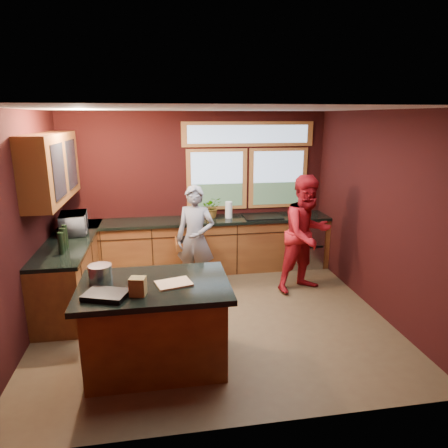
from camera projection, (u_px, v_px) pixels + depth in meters
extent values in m
plane|color=brown|center=(213.00, 316.00, 5.39)|extent=(4.50, 4.50, 0.00)
cube|color=black|center=(197.00, 191.00, 6.94)|extent=(4.50, 0.02, 2.70)
cube|color=black|center=(247.00, 283.00, 3.13)|extent=(4.50, 0.02, 2.70)
cube|color=black|center=(23.00, 228.00, 4.68)|extent=(0.02, 4.00, 2.70)
cube|color=black|center=(377.00, 213.00, 5.39)|extent=(0.02, 4.00, 2.70)
cube|color=silver|center=(212.00, 109.00, 4.68)|extent=(4.50, 4.00, 0.02)
cube|color=#8BA3C1|center=(217.00, 180.00, 6.93)|extent=(1.06, 0.02, 1.06)
cube|color=#8BA3C1|center=(278.00, 178.00, 7.10)|extent=(1.06, 0.02, 1.06)
cube|color=#A96831|center=(249.00, 134.00, 6.81)|extent=(2.30, 0.02, 0.42)
cube|color=#582A15|center=(51.00, 167.00, 5.36)|extent=(0.36, 1.80, 0.90)
cube|color=#582A15|center=(200.00, 246.00, 6.89)|extent=(4.50, 0.60, 0.88)
cube|color=black|center=(199.00, 221.00, 6.76)|extent=(4.50, 0.64, 0.05)
cube|color=#B7B7BC|center=(302.00, 242.00, 7.17)|extent=(0.60, 0.58, 0.85)
cube|color=black|center=(263.00, 218.00, 6.91)|extent=(0.66, 0.46, 0.05)
cube|color=#582A15|center=(72.00, 272.00, 5.78)|extent=(0.60, 2.30, 0.88)
cube|color=black|center=(69.00, 241.00, 5.66)|extent=(0.64, 2.30, 0.05)
cube|color=#582A15|center=(156.00, 327.00, 4.25)|extent=(1.40, 0.90, 0.88)
cube|color=black|center=(154.00, 286.00, 4.13)|extent=(1.55, 1.05, 0.06)
imported|color=slate|center=(195.00, 239.00, 6.04)|extent=(0.70, 0.59, 1.64)
imported|color=#A6131B|center=(307.00, 234.00, 6.02)|extent=(1.05, 0.93, 1.79)
imported|color=#999999|center=(74.00, 223.00, 5.90)|extent=(0.44, 0.59, 0.30)
imported|color=#999999|center=(212.00, 207.00, 6.80)|extent=(0.33, 0.28, 0.36)
cylinder|color=silver|center=(229.00, 210.00, 6.81)|extent=(0.12, 0.12, 0.28)
cube|color=tan|center=(174.00, 283.00, 4.10)|extent=(0.40, 0.33, 0.02)
cylinder|color=silver|center=(100.00, 273.00, 4.15)|extent=(0.24, 0.24, 0.18)
cube|color=brown|center=(138.00, 286.00, 3.83)|extent=(0.17, 0.15, 0.18)
cube|color=black|center=(106.00, 295.00, 3.80)|extent=(0.47, 0.40, 0.05)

